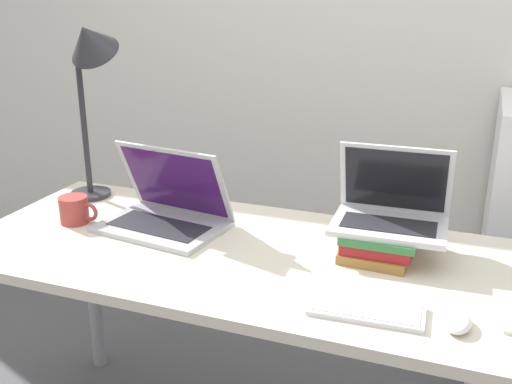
% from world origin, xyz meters
% --- Properties ---
extents(wall_back, '(8.00, 0.05, 2.70)m').
position_xyz_m(wall_back, '(0.00, 1.57, 1.35)').
color(wall_back, silver).
rests_on(wall_back, ground_plane).
extents(desk, '(1.75, 0.71, 0.76)m').
position_xyz_m(desk, '(0.00, 0.36, 0.69)').
color(desk, beige).
rests_on(desk, ground_plane).
extents(laptop_left, '(0.40, 0.31, 0.25)m').
position_xyz_m(laptop_left, '(-0.35, 0.43, 0.81)').
color(laptop_left, '#B2B2B7').
rests_on(laptop_left, desk).
extents(book_stack, '(0.20, 0.24, 0.08)m').
position_xyz_m(book_stack, '(0.30, 0.47, 0.80)').
color(book_stack, olive).
rests_on(book_stack, desk).
extents(laptop_on_books, '(0.32, 0.23, 0.22)m').
position_xyz_m(laptop_on_books, '(0.32, 0.50, 0.89)').
color(laptop_on_books, silver).
rests_on(laptop_on_books, book_stack).
extents(wireless_keyboard, '(0.27, 0.13, 0.01)m').
position_xyz_m(wireless_keyboard, '(0.33, 0.14, 0.77)').
color(wireless_keyboard, silver).
rests_on(wireless_keyboard, desk).
extents(mouse, '(0.06, 0.10, 0.03)m').
position_xyz_m(mouse, '(0.53, 0.15, 0.78)').
color(mouse, white).
rests_on(mouse, desk).
extents(mug, '(0.13, 0.09, 0.09)m').
position_xyz_m(mug, '(-0.63, 0.36, 0.81)').
color(mug, '#9E3833').
rests_on(mug, desk).
extents(desk_lamp, '(0.23, 0.20, 0.63)m').
position_xyz_m(desk_lamp, '(-0.67, 0.55, 1.24)').
color(desk_lamp, '#28282D').
rests_on(desk_lamp, desk).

